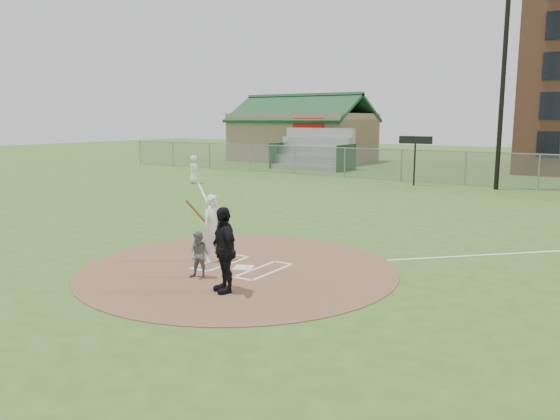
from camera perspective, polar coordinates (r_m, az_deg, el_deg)
The scene contains 14 objects.
ground at distance 14.64m, azimuth -4.35°, elevation -6.11°, with size 140.00×140.00×0.00m, color #375E20.
dirt_circle at distance 14.64m, azimuth -4.35°, elevation -6.07°, with size 8.40×8.40×0.02m, color brown.
home_plate at distance 14.55m, azimuth -3.86°, elevation -6.05°, with size 0.49×0.49×0.03m, color white.
foul_line_third at distance 27.07m, azimuth -7.72°, elevation 1.09°, with size 0.10×24.00×0.01m, color white.
catcher at distance 13.67m, azimuth -8.41°, elevation -4.67°, with size 0.57×0.45×1.18m, color slate.
umpire at distance 12.46m, azimuth -5.89°, elevation -4.13°, with size 1.16×0.48×1.97m, color black.
ondeck_player at distance 33.86m, azimuth -8.98°, elevation 4.20°, with size 0.84×0.55×1.72m, color silver.
batters_boxes at distance 14.75m, azimuth -4.00°, elevation -5.89°, with size 2.08×1.88×0.01m.
batter_at_plate at distance 15.19m, azimuth -6.90°, elevation -1.87°, with size 0.80×1.09×1.86m.
outfield_fence at distance 34.35m, azimuth 18.82°, elevation 4.14°, with size 56.08×0.08×2.03m.
bleachers at distance 43.22m, azimuth 3.38°, elevation 6.40°, with size 6.08×3.20×3.20m.
clubhouse at distance 51.57m, azimuth 2.38°, elevation 7.80°, with size 12.20×8.71×6.23m.
light_pole at distance 32.90m, azimuth 22.35°, elevation 13.49°, with size 1.20×0.30×12.22m.
scoreboard_sign at distance 33.28m, azimuth 13.95°, elevation 6.58°, with size 2.00×0.10×2.93m.
Camera 1 is at (8.69, -11.11, 3.94)m, focal length 35.00 mm.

